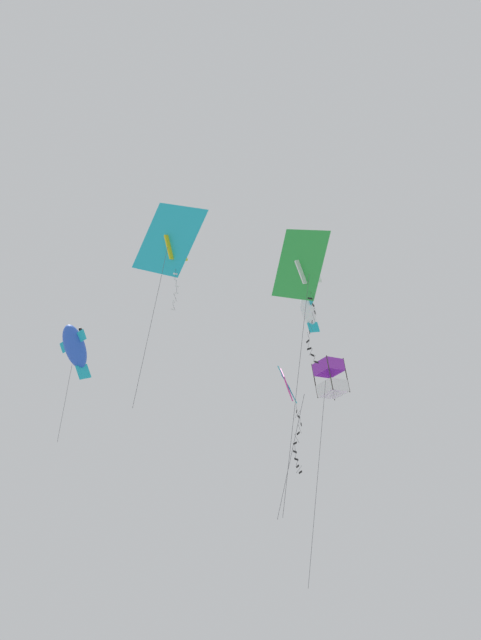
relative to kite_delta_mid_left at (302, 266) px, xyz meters
The scene contains 6 objects.
kite_delta_mid_left is the anchor object (origin of this frame).
kite_fish_near_right 12.62m from the kite_delta_mid_left, 162.51° to the right, with size 1.87×1.85×5.19m.
kite_box_near_left 4.35m from the kite_delta_mid_left, 128.67° to the left, with size 1.69×1.38×8.43m.
kite_diamond_highest 4.88m from the kite_delta_mid_left, 138.26° to the right, with size 1.37×0.88×5.54m.
kite_fish_low_drifter 7.07m from the kite_delta_mid_left, 143.87° to the left, with size 1.24×1.08×1.88m.
kite_delta_far_centre 5.82m from the kite_delta_mid_left, 142.75° to the right, with size 3.63×1.61×8.02m.
Camera 1 is at (33.57, -22.79, 0.50)m, focal length 61.53 mm.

